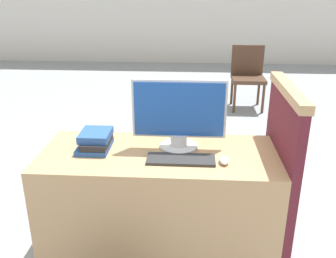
{
  "coord_description": "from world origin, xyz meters",
  "views": [
    {
      "loc": [
        0.18,
        -1.66,
        1.67
      ],
      "look_at": [
        0.06,
        0.27,
        0.9
      ],
      "focal_mm": 40.0,
      "sensor_mm": 36.0,
      "label": 1
    }
  ],
  "objects_px": {
    "keyboard": "(181,159)",
    "book_stack": "(96,141)",
    "mouse": "(224,160)",
    "monitor": "(179,116)",
    "far_chair": "(248,73)"
  },
  "relations": [
    {
      "from": "keyboard",
      "to": "mouse",
      "type": "distance_m",
      "value": 0.24
    },
    {
      "from": "monitor",
      "to": "keyboard",
      "type": "height_order",
      "value": "monitor"
    },
    {
      "from": "mouse",
      "to": "book_stack",
      "type": "distance_m",
      "value": 0.76
    },
    {
      "from": "monitor",
      "to": "far_chair",
      "type": "bearing_deg",
      "value": 74.78
    },
    {
      "from": "keyboard",
      "to": "far_chair",
      "type": "bearing_deg",
      "value": 75.84
    },
    {
      "from": "keyboard",
      "to": "book_stack",
      "type": "height_order",
      "value": "book_stack"
    },
    {
      "from": "keyboard",
      "to": "book_stack",
      "type": "bearing_deg",
      "value": 165.98
    },
    {
      "from": "monitor",
      "to": "keyboard",
      "type": "bearing_deg",
      "value": -83.79
    },
    {
      "from": "keyboard",
      "to": "book_stack",
      "type": "distance_m",
      "value": 0.53
    },
    {
      "from": "mouse",
      "to": "book_stack",
      "type": "xyz_separation_m",
      "value": [
        -0.75,
        0.14,
        0.03
      ]
    },
    {
      "from": "monitor",
      "to": "keyboard",
      "type": "xyz_separation_m",
      "value": [
        0.02,
        -0.17,
        -0.19
      ]
    },
    {
      "from": "monitor",
      "to": "far_chair",
      "type": "relative_size",
      "value": 0.64
    },
    {
      "from": "monitor",
      "to": "far_chair",
      "type": "xyz_separation_m",
      "value": [
        0.84,
        3.09,
        -0.46
      ]
    },
    {
      "from": "monitor",
      "to": "book_stack",
      "type": "relative_size",
      "value": 2.24
    },
    {
      "from": "keyboard",
      "to": "mouse",
      "type": "height_order",
      "value": "mouse"
    }
  ]
}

